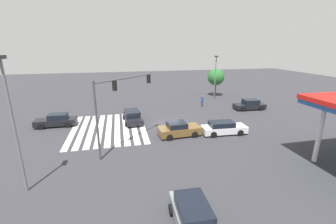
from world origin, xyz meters
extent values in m
plane|color=#333338|center=(0.00, 0.00, 0.00)|extent=(116.27, 116.27, 0.00)
cube|color=silver|center=(0.00, -10.77, 0.00)|extent=(10.58, 0.60, 0.01)
cube|color=silver|center=(0.00, -9.82, 0.00)|extent=(10.58, 0.60, 0.01)
cube|color=silver|center=(0.00, -8.87, 0.00)|extent=(10.58, 0.60, 0.01)
cube|color=silver|center=(0.00, -7.92, 0.00)|extent=(10.58, 0.60, 0.01)
cube|color=silver|center=(0.00, -6.97, 0.00)|extent=(10.58, 0.60, 0.01)
cube|color=silver|center=(0.00, -6.02, 0.00)|extent=(10.58, 0.60, 0.01)
cube|color=silver|center=(0.00, -5.07, 0.00)|extent=(10.58, 0.60, 0.01)
cube|color=silver|center=(0.00, -4.12, 0.00)|extent=(10.58, 0.60, 0.01)
cube|color=silver|center=(0.00, -3.17, 0.00)|extent=(10.58, 0.60, 0.01)
cylinder|color=#47474C|center=(7.42, -7.42, 3.31)|extent=(0.18, 0.18, 6.62)
cylinder|color=#47474C|center=(4.87, -4.87, 6.37)|extent=(5.20, 5.20, 0.12)
cube|color=black|center=(5.89, -5.89, 5.90)|extent=(0.40, 0.40, 0.84)
sphere|color=red|center=(5.78, -5.78, 5.90)|extent=(0.16, 0.16, 0.16)
cube|color=black|center=(2.57, -2.57, 5.90)|extent=(0.40, 0.40, 0.84)
sphere|color=gold|center=(2.45, -2.45, 5.90)|extent=(0.16, 0.16, 0.16)
cube|color=brown|center=(3.82, 0.38, 0.57)|extent=(2.22, 4.49, 0.78)
cube|color=black|center=(3.84, 0.09, 1.23)|extent=(1.85, 2.02, 0.54)
cylinder|color=black|center=(2.75, 1.65, 0.32)|extent=(0.27, 0.66, 0.65)
cylinder|color=black|center=(4.69, 1.80, 0.32)|extent=(0.27, 0.66, 0.65)
cylinder|color=black|center=(2.95, -1.04, 0.32)|extent=(0.27, 0.66, 0.65)
cylinder|color=black|center=(4.89, -0.90, 0.32)|extent=(0.27, 0.66, 0.65)
cube|color=black|center=(-3.70, 13.17, 0.51)|extent=(2.05, 4.59, 0.64)
cube|color=black|center=(-3.70, 13.32, 1.17)|extent=(1.74, 2.22, 0.68)
cylinder|color=black|center=(-2.86, 11.73, 0.35)|extent=(0.26, 0.71, 0.69)
cylinder|color=black|center=(-4.70, 11.83, 0.35)|extent=(0.26, 0.71, 0.69)
cylinder|color=black|center=(-2.70, 14.51, 0.35)|extent=(0.26, 0.71, 0.69)
cylinder|color=black|center=(-4.55, 14.62, 0.35)|extent=(0.26, 0.71, 0.69)
cube|color=silver|center=(4.35, 5.20, 0.52)|extent=(1.90, 4.84, 0.68)
cube|color=black|center=(4.34, 4.89, 1.12)|extent=(1.63, 2.62, 0.52)
cylinder|color=black|center=(3.54, 6.71, 0.32)|extent=(0.25, 0.65, 0.64)
cylinder|color=black|center=(5.28, 6.64, 0.32)|extent=(0.25, 0.65, 0.64)
cylinder|color=black|center=(3.42, 3.75, 0.32)|extent=(0.25, 0.65, 0.64)
cylinder|color=black|center=(5.16, 3.68, 0.32)|extent=(0.25, 0.65, 0.64)
cube|color=black|center=(-2.08, -13.02, 0.54)|extent=(1.68, 4.56, 0.70)
cube|color=black|center=(-2.08, -12.73, 1.20)|extent=(1.50, 2.06, 0.60)
cylinder|color=black|center=(-1.22, -14.42, 0.35)|extent=(0.23, 0.70, 0.70)
cylinder|color=black|center=(-2.91, -14.44, 0.35)|extent=(0.23, 0.70, 0.70)
cylinder|color=black|center=(-1.25, -11.60, 0.35)|extent=(0.23, 0.70, 0.70)
cylinder|color=black|center=(-2.93, -11.62, 0.35)|extent=(0.23, 0.70, 0.70)
cube|color=gray|center=(16.24, -2.28, 0.54)|extent=(4.40, 1.82, 0.74)
cube|color=black|center=(16.17, -2.28, 1.27)|extent=(2.45, 1.59, 0.71)
cylinder|color=black|center=(14.93, -1.37, 0.32)|extent=(0.64, 0.24, 0.63)
cylinder|color=black|center=(14.87, -3.10, 0.32)|extent=(0.64, 0.24, 0.63)
cube|color=black|center=(-1.61, -4.12, 0.49)|extent=(4.51, 2.16, 0.64)
cube|color=black|center=(-1.74, -4.13, 1.14)|extent=(2.62, 1.86, 0.66)
cylinder|color=black|center=(-0.31, -3.07, 0.31)|extent=(0.63, 0.26, 0.62)
cylinder|color=black|center=(-0.18, -5.00, 0.31)|extent=(0.63, 0.26, 0.62)
cylinder|color=black|center=(-3.03, -3.24, 0.31)|extent=(0.63, 0.26, 0.62)
cylinder|color=black|center=(-2.91, -5.17, 0.31)|extent=(0.63, 0.26, 0.62)
cylinder|color=silver|center=(11.48, 9.79, 2.36)|extent=(0.36, 0.36, 4.71)
cylinder|color=#38383D|center=(-6.78, 6.99, 0.42)|extent=(0.14, 0.14, 0.84)
cylinder|color=#38383D|center=(-6.89, 6.88, 0.42)|extent=(0.14, 0.14, 0.84)
cube|color=#284C93|center=(-6.84, 6.93, 1.17)|extent=(0.41, 0.41, 0.66)
sphere|color=#8C6647|center=(-6.84, 6.93, 1.62)|extent=(0.23, 0.23, 0.23)
cylinder|color=slate|center=(10.73, -11.83, 4.21)|extent=(0.16, 0.16, 8.43)
cube|color=#333338|center=(10.73, -11.83, 8.53)|extent=(0.80, 0.36, 0.20)
cylinder|color=slate|center=(-10.08, 10.34, 3.66)|extent=(0.16, 0.16, 7.33)
cube|color=#333338|center=(-10.08, 10.34, 7.43)|extent=(0.80, 0.36, 0.20)
cylinder|color=brown|center=(-13.52, 12.05, 1.13)|extent=(0.26, 0.26, 2.25)
sphere|color=#286B2D|center=(-13.52, 12.05, 3.54)|extent=(3.04, 3.04, 3.04)
camera|label=1|loc=(25.06, -5.54, 9.14)|focal=24.00mm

